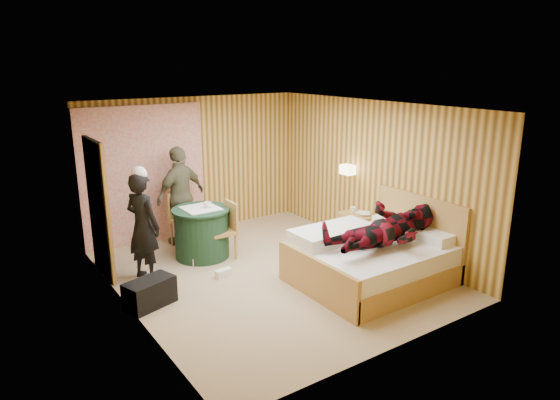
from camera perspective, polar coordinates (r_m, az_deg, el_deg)
floor at (r=7.64m, az=-1.28°, el=-8.39°), size 4.20×5.00×0.01m
ceiling at (r=7.01m, az=-1.41°, el=10.63°), size 4.20×5.00×0.01m
wall_back at (r=9.37m, az=-9.68°, el=3.94°), size 4.20×0.02×2.50m
wall_left at (r=6.38m, az=-17.39°, el=-2.04°), size 0.02×5.00×2.50m
wall_right at (r=8.51m, az=10.63°, el=2.73°), size 0.02×5.00×2.50m
curtain at (r=8.96m, az=-15.29°, el=2.75°), size 2.20×0.08×2.40m
doorway at (r=7.76m, az=-20.05°, el=-0.94°), size 0.06×0.90×2.05m
wall_lamp at (r=8.70m, az=7.74°, el=3.47°), size 0.26×0.24×0.16m
bed at (r=7.41m, az=10.54°, el=-6.66°), size 2.12×1.67×1.15m
nightstand at (r=8.69m, az=8.82°, el=-3.39°), size 0.45×0.62×0.59m
round_table at (r=8.23m, az=-8.93°, el=-3.66°), size 0.94×0.94×0.83m
chair_far at (r=8.82m, az=-11.18°, el=-1.64°), size 0.54×0.54×0.93m
chair_near at (r=8.11m, az=-6.25°, el=-2.95°), size 0.44×0.44×0.93m
duffel_bag at (r=6.84m, az=-14.66°, el=-10.23°), size 0.72×0.52×0.37m
sneaker_left at (r=8.09m, az=-9.45°, el=-6.75°), size 0.29×0.19×0.12m
sneaker_right at (r=7.56m, az=-6.47°, el=-8.28°), size 0.27×0.14×0.12m
woman_standing at (r=7.48m, az=-15.38°, el=-2.92°), size 0.59×0.69×1.61m
man_at_table at (r=8.79m, az=-11.26°, el=0.49°), size 1.09×0.73×1.72m
man_on_bed at (r=7.06m, az=12.29°, el=-2.09°), size 0.86×0.67×1.77m
book_lower at (r=8.57m, az=9.13°, el=-1.60°), size 0.22×0.26×0.02m
book_upper at (r=8.56m, az=9.14°, el=-1.47°), size 0.27×0.28×0.02m
cup_nightstand at (r=8.68m, az=8.33°, el=-1.09°), size 0.12×0.12×0.09m
cup_table at (r=8.09m, az=-8.28°, el=-0.54°), size 0.15×0.15×0.10m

